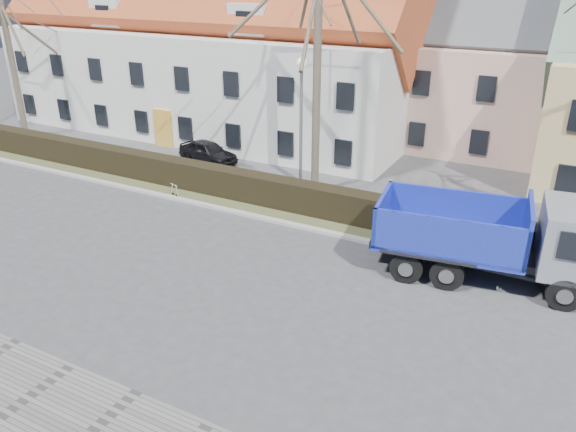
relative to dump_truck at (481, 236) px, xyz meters
The scene contains 12 objects.
ground 7.58m from the dump_truck, 148.25° to the right, with size 120.00×120.00×0.00m, color #3D3D3F.
curb_far 6.52m from the dump_truck, behind, with size 80.00×0.30×0.12m, color #9B9893.
grass_strip 6.88m from the dump_truck, 160.01° to the left, with size 80.00×3.00×0.10m, color #434929.
hedge 6.71m from the dump_truck, 161.63° to the left, with size 60.00×0.90×1.30m, color black.
building_white 23.01m from the dump_truck, 147.94° to the left, with size 26.80×10.80×9.50m, color silver, non-canonical shape.
building_pink 16.44m from the dump_truck, 98.17° to the left, with size 10.80×8.80×8.00m, color tan, non-canonical shape.
tree_0 28.88m from the dump_truck, behind, with size 7.20×7.20×9.90m, color brown, non-canonical shape.
tree_1 10.63m from the dump_truck, 151.06° to the left, with size 9.20×9.20×12.65m, color brown, non-canonical shape.
dump_truck is the anchor object (origin of this frame).
streetlight 9.03m from the dump_truck, 159.58° to the left, with size 0.51×0.51×6.47m, color gray, non-canonical shape.
cart_frame 14.00m from the dump_truck, behind, with size 0.78×0.45×0.72m, color silver, non-canonical shape.
parked_car_a 16.37m from the dump_truck, 159.21° to the left, with size 1.42×3.52×1.20m, color black.
Camera 1 is at (8.49, -13.96, 9.80)m, focal length 35.00 mm.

